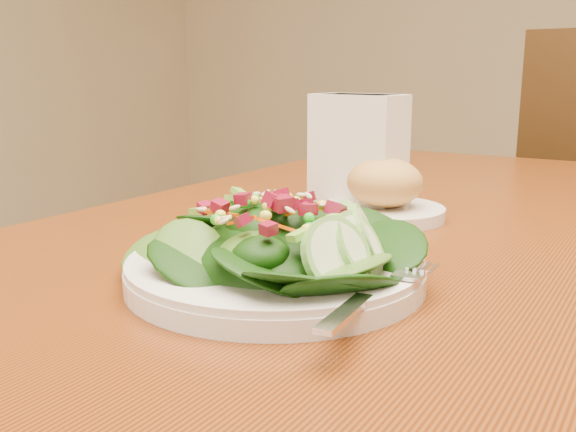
% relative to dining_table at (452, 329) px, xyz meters
% --- Properties ---
extents(dining_table, '(0.90, 1.40, 0.75)m').
position_rel_dining_table_xyz_m(dining_table, '(0.00, 0.00, 0.00)').
color(dining_table, '#6A310F').
rests_on(dining_table, ground_plane).
extents(salad_plate, '(0.25, 0.25, 0.07)m').
position_rel_dining_table_xyz_m(salad_plate, '(-0.08, -0.22, 0.13)').
color(salad_plate, silver).
rests_on(salad_plate, dining_table).
extents(bread_plate, '(0.14, 0.14, 0.07)m').
position_rel_dining_table_xyz_m(bread_plate, '(-0.11, 0.05, 0.13)').
color(bread_plate, silver).
rests_on(bread_plate, dining_table).
extents(napkin_holder, '(0.12, 0.07, 0.14)m').
position_rel_dining_table_xyz_m(napkin_holder, '(-0.15, 0.07, 0.18)').
color(napkin_holder, white).
rests_on(napkin_holder, dining_table).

